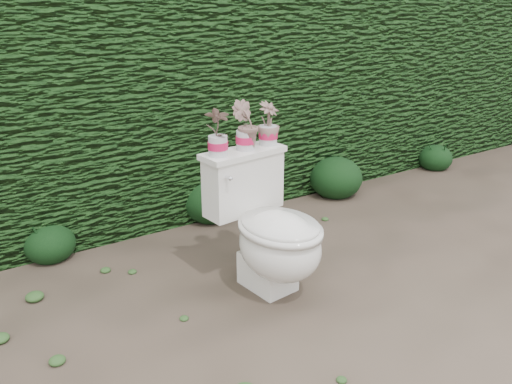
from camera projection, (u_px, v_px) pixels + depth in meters
ground at (300, 281)px, 3.21m from camera, size 60.00×60.00×0.00m
hedge at (177, 103)px, 4.18m from camera, size 8.00×1.00×1.60m
toilet at (270, 232)px, 3.02m from camera, size 0.53×0.72×0.78m
potted_plant_left at (218, 133)px, 2.90m from camera, size 0.16×0.16×0.26m
potted_plant_center at (245, 127)px, 3.01m from camera, size 0.19×0.18×0.26m
potted_plant_right at (268, 125)px, 3.11m from camera, size 0.16×0.16×0.23m
liriope_clump_1 at (49, 239)px, 3.45m from camera, size 0.32×0.32×0.26m
liriope_clump_2 at (211, 197)px, 4.03m from camera, size 0.43×0.43×0.34m
liriope_clump_3 at (336, 175)px, 4.50m from camera, size 0.44×0.44×0.35m
liriope_clump_4 at (436, 155)px, 5.19m from camera, size 0.32×0.32×0.26m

